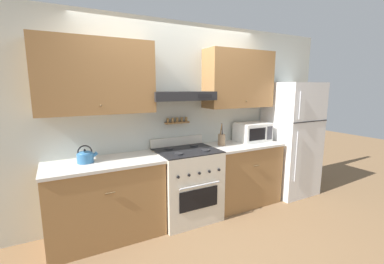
# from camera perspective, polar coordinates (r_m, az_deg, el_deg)

# --- Properties ---
(ground_plane) EXTENTS (16.00, 16.00, 0.00)m
(ground_plane) POSITION_cam_1_polar(r_m,az_deg,el_deg) (3.38, 1.23, -20.32)
(ground_plane) COLOR brown
(wall_back) EXTENTS (5.20, 0.46, 2.55)m
(wall_back) POSITION_cam_1_polar(r_m,az_deg,el_deg) (3.42, -4.04, 6.03)
(wall_back) COLOR silver
(wall_back) RESTS_ON ground_plane
(counter_left) EXTENTS (1.25, 0.62, 0.90)m
(counter_left) POSITION_cam_1_polar(r_m,az_deg,el_deg) (3.15, -18.57, -14.07)
(counter_left) COLOR olive
(counter_left) RESTS_ON ground_plane
(counter_right) EXTENTS (1.07, 0.62, 0.90)m
(counter_right) POSITION_cam_1_polar(r_m,az_deg,el_deg) (3.91, 10.93, -8.95)
(counter_right) COLOR olive
(counter_right) RESTS_ON ground_plane
(stove_range) EXTENTS (0.77, 0.67, 1.03)m
(stove_range) POSITION_cam_1_polar(r_m,az_deg,el_deg) (3.41, -1.14, -11.42)
(stove_range) COLOR beige
(stove_range) RESTS_ON ground_plane
(refrigerator) EXTENTS (0.73, 0.70, 1.77)m
(refrigerator) POSITION_cam_1_polar(r_m,az_deg,el_deg) (4.41, 21.13, -1.42)
(refrigerator) COLOR white
(refrigerator) RESTS_ON ground_plane
(tea_kettle) EXTENTS (0.22, 0.17, 0.19)m
(tea_kettle) POSITION_cam_1_polar(r_m,az_deg,el_deg) (3.01, -22.61, -5.00)
(tea_kettle) COLOR teal
(tea_kettle) RESTS_ON counter_left
(microwave) EXTENTS (0.49, 0.35, 0.28)m
(microwave) POSITION_cam_1_polar(r_m,az_deg,el_deg) (3.97, 13.30, -0.01)
(microwave) COLOR white
(microwave) RESTS_ON counter_right
(utensil_crock) EXTENTS (0.10, 0.10, 0.31)m
(utensil_crock) POSITION_cam_1_polar(r_m,az_deg,el_deg) (3.61, 6.60, -1.60)
(utensil_crock) COLOR #8E7051
(utensil_crock) RESTS_ON counter_right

